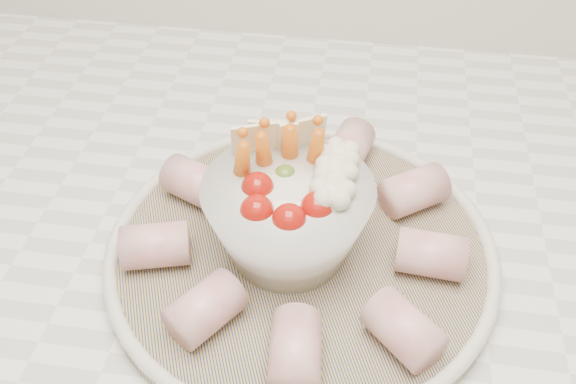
# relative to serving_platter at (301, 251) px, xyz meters

# --- Properties ---
(serving_platter) EXTENTS (0.43, 0.43, 0.02)m
(serving_platter) POSITION_rel_serving_platter_xyz_m (0.00, 0.00, 0.00)
(serving_platter) COLOR navy
(serving_platter) RESTS_ON kitchen_counter
(veggie_bowl) EXTENTS (0.14, 0.14, 0.11)m
(veggie_bowl) POSITION_rel_serving_platter_xyz_m (-0.01, -0.00, 0.05)
(veggie_bowl) COLOR silver
(veggie_bowl) RESTS_ON serving_platter
(cured_meat_rolls) EXTENTS (0.28, 0.29, 0.04)m
(cured_meat_rolls) POSITION_rel_serving_platter_xyz_m (0.00, -0.00, 0.02)
(cured_meat_rolls) COLOR #B8545D
(cured_meat_rolls) RESTS_ON serving_platter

